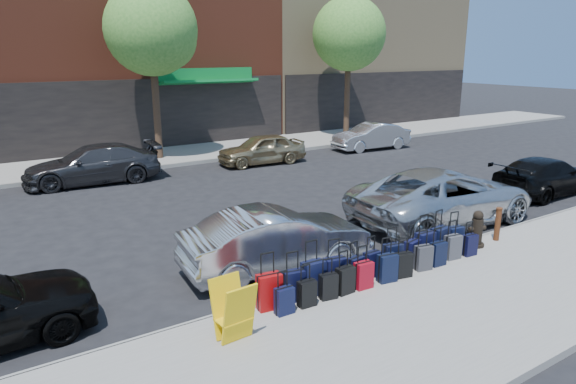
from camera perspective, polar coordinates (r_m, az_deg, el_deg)
ground at (r=14.61m, az=-3.29°, el=-3.20°), size 120.00×120.00×0.00m
sidewalk_near at (r=9.93m, az=16.33°, el=-12.71°), size 60.00×4.00×0.15m
sidewalk_far at (r=23.52m, az=-15.60°, el=3.60°), size 60.00×4.00×0.15m
curb_near at (r=11.18m, az=8.42°, el=-8.94°), size 60.00×0.08×0.15m
curb_far at (r=21.64m, az=-13.94°, el=2.72°), size 60.00×0.08×0.15m
tree_center at (r=22.81m, az=-14.59°, el=16.83°), size 3.80×3.80×7.27m
tree_right at (r=28.08m, az=7.02°, el=16.83°), size 3.80×3.80×7.27m
suitcase_front_0 at (r=9.38m, az=-2.10°, el=-10.99°), size 0.47×0.30×1.06m
suitcase_front_1 at (r=9.66m, az=0.63°, el=-10.37°), size 0.43×0.28×0.96m
suitcase_front_2 at (r=9.89m, az=2.81°, el=-9.52°), size 0.46×0.26×1.08m
suitcase_front_3 at (r=10.17m, az=5.22°, el=-8.96°), size 0.45×0.30×1.01m
suitcase_front_4 at (r=10.48m, az=7.50°, el=-8.55°), size 0.39×0.26×0.86m
suitcase_front_5 at (r=10.79m, az=9.31°, el=-7.90°), size 0.36×0.21×0.87m
suitcase_front_6 at (r=11.11m, az=11.54°, el=-7.15°), size 0.43×0.28×0.96m
suitcase_front_7 at (r=11.48m, az=13.62°, el=-6.59°), size 0.41×0.28×0.91m
suitcase_front_8 at (r=11.79m, az=14.93°, el=-5.86°), size 0.44×0.25×1.06m
suitcase_front_9 at (r=12.17m, az=16.50°, el=-5.30°), size 0.48×0.31×1.07m
suitcase_front_10 at (r=12.55m, az=18.01°, el=-4.97°), size 0.41×0.26×0.94m
suitcase_back_0 at (r=9.25m, az=-0.41°, el=-11.97°), size 0.34×0.20×0.80m
suitcase_back_1 at (r=9.51m, az=2.12°, el=-11.19°), size 0.34×0.21×0.79m
suitcase_back_2 at (r=9.79m, az=4.51°, el=-10.40°), size 0.36×0.25×0.79m
suitcase_back_3 at (r=10.01m, az=6.37°, el=-9.71°), size 0.37×0.22×0.85m
suitcase_back_4 at (r=10.26m, az=8.38°, el=-9.12°), size 0.38×0.23×0.87m
suitcase_back_5 at (r=10.62m, az=10.97°, el=-8.28°), size 0.42×0.29×0.92m
suitcase_back_6 at (r=10.90m, az=12.69°, el=-7.89°), size 0.38×0.27×0.84m
suitcase_back_7 at (r=11.34m, az=14.80°, el=-7.06°), size 0.40×0.28×0.87m
suitcase_back_8 at (r=11.65m, az=16.32°, el=-6.59°), size 0.37×0.23×0.85m
suitcase_back_9 at (r=12.09m, az=17.82°, el=-5.83°), size 0.40×0.26×0.88m
suitcase_back_10 at (r=12.42m, az=19.53°, el=-5.56°), size 0.35×0.22×0.79m
fire_hydrant at (r=13.00m, az=20.25°, el=-3.96°), size 0.45×0.40×0.88m
bollard at (r=13.57m, az=22.28°, el=-3.27°), size 0.15×0.15×0.83m
display_rack at (r=8.46m, az=-6.09°, el=-12.98°), size 0.60×0.65×1.00m
car_near_1 at (r=11.18m, az=-1.23°, el=-5.36°), size 4.30×1.85×1.38m
car_near_2 at (r=14.86m, az=16.84°, el=-0.43°), size 5.63×2.78×1.54m
car_near_3 at (r=19.16m, az=26.69°, el=1.60°), size 4.31×1.76×1.25m
car_far_1 at (r=19.90m, az=-20.89°, el=2.89°), size 4.91×2.36×1.38m
car_far_2 at (r=21.86m, az=-2.95°, el=4.79°), size 3.86×1.81×1.28m
car_far_3 at (r=25.48m, az=9.22°, el=6.13°), size 4.00×1.70×1.28m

